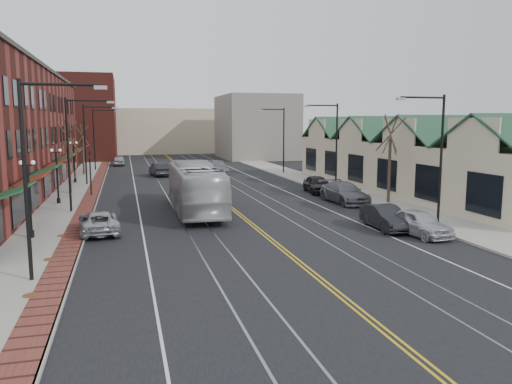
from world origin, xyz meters
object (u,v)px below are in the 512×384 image
parked_car_b (386,218)px  parked_car_c (344,193)px  parked_suv (99,222)px  parked_car_d (317,184)px  transit_bus (195,188)px  parked_car_a (419,223)px

parked_car_b → parked_car_c: bearing=82.6°
parked_car_b → parked_car_c: 9.93m
parked_car_c → parked_suv: bearing=-163.5°
parked_car_c → parked_car_d: parked_car_c is taller
transit_bus → parked_car_d: transit_bus is taller
parked_car_b → parked_car_d: parked_car_d is taller
parked_suv → parked_car_d: bearing=-151.5°
parked_car_b → transit_bus: bearing=142.2°
transit_bus → parked_car_b: 13.67m
transit_bus → parked_car_c: bearing=-174.7°
parked_car_d → parked_suv: bearing=-140.1°
transit_bus → parked_car_a: transit_bus is taller
parked_car_a → parked_car_b: 2.23m
parked_car_a → parked_car_c: bearing=78.4°
transit_bus → parked_car_d: size_ratio=2.71×
parked_car_c → parked_car_b: bearing=-103.1°
parked_car_a → parked_car_c: size_ratio=0.77×
parked_suv → parked_car_a: bearing=158.5°
transit_bus → parked_car_c: (12.12, 0.85, -0.93)m
transit_bus → parked_car_d: 13.87m
parked_suv → parked_car_c: bearing=-165.8°
parked_car_b → parked_suv: bearing=171.9°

